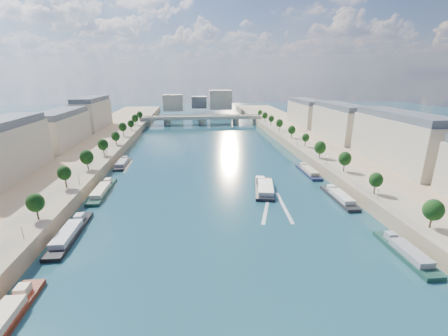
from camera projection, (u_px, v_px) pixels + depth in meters
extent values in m
plane|color=#0D2D3A|center=(212.00, 169.00, 149.41)|extent=(700.00, 700.00, 0.00)
cube|color=#9E8460|center=(60.00, 169.00, 141.43)|extent=(44.00, 520.00, 5.00)
cube|color=#9E8460|center=(349.00, 160.00, 155.89)|extent=(44.00, 520.00, 5.00)
cube|color=gray|center=(92.00, 163.00, 142.17)|extent=(14.00, 520.00, 0.10)
cube|color=gray|center=(322.00, 156.00, 153.61)|extent=(14.00, 520.00, 0.10)
cylinder|color=#382B1E|center=(36.00, 213.00, 86.80)|extent=(0.50, 0.50, 3.82)
ellipsoid|color=black|center=(33.00, 201.00, 85.72)|extent=(4.80, 4.80, 5.52)
cylinder|color=#382B1E|center=(68.00, 184.00, 109.56)|extent=(0.50, 0.50, 3.82)
ellipsoid|color=black|center=(66.00, 175.00, 108.48)|extent=(4.80, 4.80, 5.52)
cylinder|color=#382B1E|center=(89.00, 165.00, 132.32)|extent=(0.50, 0.50, 3.82)
ellipsoid|color=black|center=(88.00, 157.00, 131.24)|extent=(4.80, 4.80, 5.52)
cylinder|color=#382B1E|center=(104.00, 152.00, 155.08)|extent=(0.50, 0.50, 3.82)
ellipsoid|color=black|center=(103.00, 145.00, 154.00)|extent=(4.80, 4.80, 5.52)
cylinder|color=#382B1E|center=(115.00, 142.00, 177.84)|extent=(0.50, 0.50, 3.82)
ellipsoid|color=black|center=(114.00, 136.00, 176.76)|extent=(4.80, 4.80, 5.52)
cylinder|color=#382B1E|center=(124.00, 134.00, 200.60)|extent=(0.50, 0.50, 3.82)
ellipsoid|color=black|center=(123.00, 129.00, 199.52)|extent=(4.80, 4.80, 5.52)
cylinder|color=#382B1E|center=(131.00, 128.00, 223.37)|extent=(0.50, 0.50, 3.82)
ellipsoid|color=black|center=(130.00, 123.00, 222.28)|extent=(4.80, 4.80, 5.52)
cylinder|color=#382B1E|center=(136.00, 123.00, 246.13)|extent=(0.50, 0.50, 3.82)
ellipsoid|color=black|center=(136.00, 118.00, 245.05)|extent=(4.80, 4.80, 5.52)
cylinder|color=#382B1E|center=(141.00, 119.00, 268.89)|extent=(0.50, 0.50, 3.82)
ellipsoid|color=black|center=(140.00, 115.00, 267.81)|extent=(4.80, 4.80, 5.52)
cylinder|color=#382B1E|center=(427.00, 220.00, 82.67)|extent=(0.50, 0.50, 3.82)
ellipsoid|color=black|center=(430.00, 208.00, 81.59)|extent=(4.80, 4.80, 5.52)
cylinder|color=#382B1E|center=(376.00, 188.00, 105.44)|extent=(0.50, 0.50, 3.82)
ellipsoid|color=black|center=(378.00, 179.00, 104.35)|extent=(4.80, 4.80, 5.52)
cylinder|color=#382B1E|center=(343.00, 168.00, 128.20)|extent=(0.50, 0.50, 3.82)
ellipsoid|color=black|center=(344.00, 160.00, 127.12)|extent=(4.80, 4.80, 5.52)
cylinder|color=#382B1E|center=(320.00, 154.00, 150.96)|extent=(0.50, 0.50, 3.82)
ellipsoid|color=black|center=(321.00, 147.00, 149.88)|extent=(4.80, 4.80, 5.52)
cylinder|color=#382B1E|center=(303.00, 143.00, 173.72)|extent=(0.50, 0.50, 3.82)
ellipsoid|color=black|center=(304.00, 137.00, 172.64)|extent=(4.80, 4.80, 5.52)
cylinder|color=#382B1E|center=(290.00, 135.00, 196.48)|extent=(0.50, 0.50, 3.82)
ellipsoid|color=black|center=(291.00, 130.00, 195.40)|extent=(4.80, 4.80, 5.52)
cylinder|color=#382B1E|center=(280.00, 129.00, 219.24)|extent=(0.50, 0.50, 3.82)
ellipsoid|color=black|center=(280.00, 124.00, 218.16)|extent=(4.80, 4.80, 5.52)
cylinder|color=#382B1E|center=(272.00, 124.00, 242.00)|extent=(0.50, 0.50, 3.82)
ellipsoid|color=black|center=(272.00, 119.00, 240.92)|extent=(4.80, 4.80, 5.52)
cylinder|color=#382B1E|center=(265.00, 119.00, 264.76)|extent=(0.50, 0.50, 3.82)
ellipsoid|color=black|center=(265.00, 115.00, 263.68)|extent=(4.80, 4.80, 5.52)
cylinder|color=#382B1E|center=(259.00, 116.00, 287.52)|extent=(0.50, 0.50, 3.82)
ellipsoid|color=black|center=(259.00, 112.00, 286.44)|extent=(4.80, 4.80, 5.52)
cylinder|color=black|center=(23.00, 233.00, 75.64)|extent=(0.14, 0.14, 4.00)
sphere|color=#FFE5B2|center=(21.00, 225.00, 75.01)|extent=(0.36, 0.36, 0.36)
cylinder|color=black|center=(79.00, 180.00, 113.58)|extent=(0.14, 0.14, 4.00)
sphere|color=#FFE5B2|center=(78.00, 175.00, 112.95)|extent=(0.36, 0.36, 0.36)
cylinder|color=black|center=(107.00, 153.00, 151.51)|extent=(0.14, 0.14, 4.00)
sphere|color=#FFE5B2|center=(106.00, 149.00, 150.88)|extent=(0.36, 0.36, 0.36)
cylinder|color=black|center=(124.00, 137.00, 189.45)|extent=(0.14, 0.14, 4.00)
sphere|color=#FFE5B2|center=(123.00, 134.00, 188.82)|extent=(0.36, 0.36, 0.36)
cylinder|color=black|center=(135.00, 127.00, 227.38)|extent=(0.14, 0.14, 4.00)
sphere|color=#FFE5B2|center=(135.00, 124.00, 226.75)|extent=(0.36, 0.36, 0.36)
cylinder|color=black|center=(378.00, 194.00, 100.42)|extent=(0.14, 0.14, 4.00)
sphere|color=#FFE5B2|center=(379.00, 188.00, 99.78)|extent=(0.36, 0.36, 0.36)
cylinder|color=black|center=(327.00, 161.00, 138.35)|extent=(0.14, 0.14, 4.00)
sphere|color=#FFE5B2|center=(327.00, 156.00, 137.72)|extent=(0.36, 0.36, 0.36)
cylinder|color=black|center=(298.00, 142.00, 176.29)|extent=(0.14, 0.14, 4.00)
sphere|color=#FFE5B2|center=(298.00, 139.00, 175.65)|extent=(0.36, 0.36, 0.36)
cylinder|color=black|center=(279.00, 130.00, 214.22)|extent=(0.14, 0.14, 4.00)
sphere|color=#FFE5B2|center=(279.00, 127.00, 213.59)|extent=(0.36, 0.36, 0.36)
cylinder|color=black|center=(265.00, 122.00, 252.15)|extent=(0.14, 0.14, 4.00)
sphere|color=#FFE5B2|center=(266.00, 119.00, 251.52)|extent=(0.36, 0.36, 0.36)
cube|color=#B7A78C|center=(3.00, 153.00, 120.24)|extent=(16.00, 52.00, 20.00)
cube|color=#B7A78C|center=(62.00, 128.00, 175.24)|extent=(16.00, 52.00, 20.00)
cube|color=#474C54|center=(59.00, 108.00, 171.75)|extent=(14.72, 50.44, 3.20)
cube|color=#B7A78C|center=(93.00, 115.00, 230.25)|extent=(16.00, 52.00, 20.00)
cube|color=#474C54|center=(91.00, 100.00, 226.76)|extent=(14.72, 50.44, 3.20)
cube|color=#B7A78C|center=(398.00, 143.00, 137.31)|extent=(16.00, 52.00, 20.00)
cube|color=#474C54|center=(403.00, 118.00, 133.82)|extent=(14.72, 50.44, 3.20)
cube|color=#B7A78C|center=(339.00, 123.00, 192.32)|extent=(16.00, 52.00, 20.00)
cube|color=#474C54|center=(341.00, 105.00, 188.83)|extent=(14.72, 50.44, 3.20)
cube|color=#B7A78C|center=(306.00, 112.00, 247.32)|extent=(16.00, 52.00, 20.00)
cube|color=#474C54|center=(307.00, 98.00, 243.83)|extent=(14.72, 50.44, 3.20)
cube|color=#B7A78C|center=(173.00, 103.00, 341.34)|extent=(22.00, 18.00, 18.00)
cube|color=#B7A78C|center=(220.00, 100.00, 355.75)|extent=(26.00, 20.00, 22.00)
cube|color=#474C54|center=(199.00, 102.00, 368.67)|extent=(18.00, 16.00, 14.00)
cube|color=#C1B79E|center=(202.00, 118.00, 279.30)|extent=(112.00, 11.00, 2.20)
cube|color=#C1B79E|center=(202.00, 117.00, 274.11)|extent=(112.00, 0.80, 0.90)
cube|color=#C1B79E|center=(202.00, 115.00, 283.60)|extent=(112.00, 0.80, 0.90)
cylinder|color=#C1B79E|center=(167.00, 122.00, 277.20)|extent=(6.40, 6.40, 5.00)
cylinder|color=#C1B79E|center=(202.00, 122.00, 280.42)|extent=(6.40, 6.40, 5.00)
cylinder|color=#C1B79E|center=(236.00, 121.00, 283.63)|extent=(6.40, 6.40, 5.00)
cube|color=#C1B79E|center=(145.00, 123.00, 275.20)|extent=(6.00, 12.00, 5.00)
cube|color=#C1B79E|center=(256.00, 121.00, 285.64)|extent=(6.00, 12.00, 5.00)
cube|color=black|center=(264.00, 189.00, 122.73)|extent=(11.92, 25.81, 1.78)
cube|color=silver|center=(265.00, 187.00, 120.33)|extent=(8.93, 17.02, 1.60)
cube|color=silver|center=(260.00, 179.00, 129.27)|extent=(4.08, 3.63, 1.80)
cube|color=silver|center=(266.00, 208.00, 106.36)|extent=(9.38, 25.04, 0.04)
cube|color=silver|center=(284.00, 207.00, 107.01)|extent=(3.22, 26.01, 0.04)
cube|color=#622111|center=(6.00, 322.00, 57.01)|extent=(5.00, 22.47, 1.80)
cube|color=beige|center=(23.00, 290.00, 62.86)|extent=(2.50, 2.70, 1.80)
cube|color=black|center=(71.00, 235.00, 87.77)|extent=(5.00, 26.70, 1.80)
cube|color=#B2B5BF|center=(67.00, 233.00, 85.23)|extent=(4.10, 14.68, 1.60)
cube|color=#B2B5BF|center=(79.00, 217.00, 94.82)|extent=(2.50, 3.20, 1.80)
cube|color=#16372D|center=(103.00, 192.00, 119.65)|extent=(5.00, 27.59, 1.80)
cube|color=beige|center=(101.00, 190.00, 117.04)|extent=(4.10, 15.17, 1.60)
cube|color=beige|center=(108.00, 181.00, 126.96)|extent=(2.50, 3.31, 1.80)
cube|color=black|center=(123.00, 165.00, 155.54)|extent=(5.00, 21.69, 1.80)
cube|color=gray|center=(122.00, 162.00, 153.38)|extent=(4.10, 11.93, 1.60)
cube|color=gray|center=(125.00, 158.00, 161.17)|extent=(2.50, 2.60, 1.80)
cube|color=#173A31|center=(405.00, 254.00, 78.31)|extent=(5.00, 21.42, 1.80)
cube|color=gray|center=(411.00, 252.00, 76.17)|extent=(4.10, 11.78, 1.60)
cube|color=gray|center=(391.00, 236.00, 83.86)|extent=(2.50, 2.57, 1.80)
cube|color=black|center=(339.00, 199.00, 113.30)|extent=(5.00, 23.36, 1.80)
cube|color=silver|center=(342.00, 196.00, 111.02)|extent=(4.10, 12.85, 1.60)
cube|color=silver|center=(331.00, 187.00, 119.41)|extent=(2.50, 2.80, 1.80)
cube|color=#1C213E|center=(308.00, 173.00, 143.02)|extent=(5.00, 23.27, 1.80)
cube|color=#B9AA8B|center=(310.00, 170.00, 140.74)|extent=(4.10, 12.80, 1.60)
cube|color=#B9AA8B|center=(303.00, 165.00, 149.09)|extent=(2.50, 2.79, 1.80)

